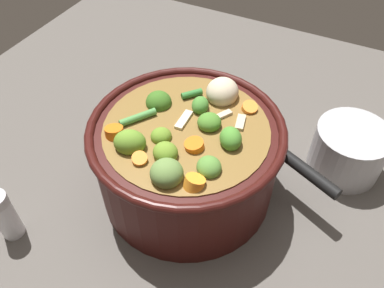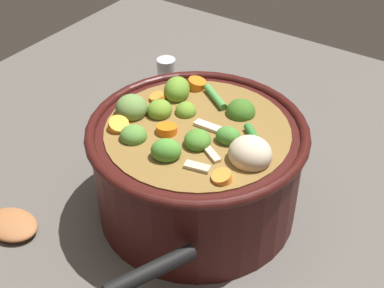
{
  "view_description": "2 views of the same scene",
  "coord_description": "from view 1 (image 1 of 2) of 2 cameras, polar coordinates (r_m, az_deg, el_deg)",
  "views": [
    {
      "loc": [
        0.34,
        0.18,
        0.51
      ],
      "look_at": [
        0.02,
        0.02,
        0.13
      ],
      "focal_mm": 36.64,
      "sensor_mm": 36.0,
      "label": 1
    },
    {
      "loc": [
        -0.29,
        0.45,
        0.52
      ],
      "look_at": [
        -0.0,
        0.02,
        0.12
      ],
      "focal_mm": 50.37,
      "sensor_mm": 36.0,
      "label": 2
    }
  ],
  "objects": [
    {
      "name": "ground_plane",
      "position": [
        0.64,
        -0.7,
        -6.26
      ],
      "size": [
        1.1,
        1.1,
        0.0
      ],
      "primitive_type": "plane",
      "color": "#514C47"
    },
    {
      "name": "cooking_pot",
      "position": [
        0.58,
        -0.77,
        -1.88
      ],
      "size": [
        0.28,
        0.28,
        0.16
      ],
      "color": "#38110F",
      "rests_on": "ground_plane"
    },
    {
      "name": "salt_shaker",
      "position": [
        0.61,
        -25.63,
        -9.36
      ],
      "size": [
        0.03,
        0.03,
        0.09
      ],
      "color": "silver",
      "rests_on": "ground_plane"
    },
    {
      "name": "small_saucepan",
      "position": [
        0.68,
        21.64,
        -0.95
      ],
      "size": [
        0.19,
        0.15,
        0.08
      ],
      "color": "#ADADB2",
      "rests_on": "ground_plane"
    }
  ]
}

